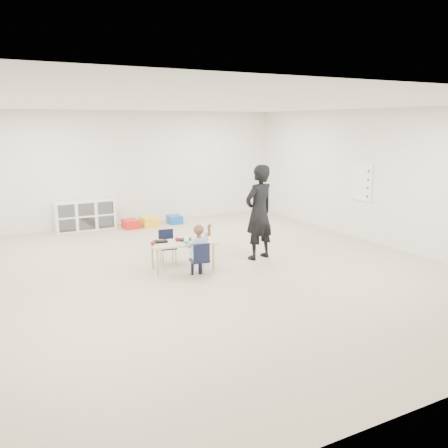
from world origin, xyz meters
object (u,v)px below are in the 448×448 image
chair_near (199,260)px  child (199,250)px  table (183,256)px  cubby_shelf (85,215)px  adult (259,212)px

chair_near → child: 0.17m
table → cubby_shelf: 4.09m
chair_near → adult: 1.65m
cubby_shelf → chair_near: bearing=-78.7°
cubby_shelf → child: bearing=-78.7°
chair_near → adult: adult is taller
child → adult: (1.46, 0.50, 0.41)m
table → chair_near: size_ratio=1.93×
chair_near → table: bearing=106.9°
adult → child: bearing=5.2°
chair_near → cubby_shelf: (-0.90, 4.52, 0.05)m
adult → chair_near: bearing=5.2°
child → table: bearing=106.9°
child → cubby_shelf: child is taller
cubby_shelf → table: bearing=-78.4°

